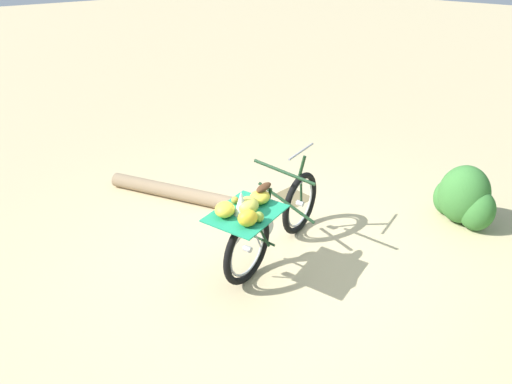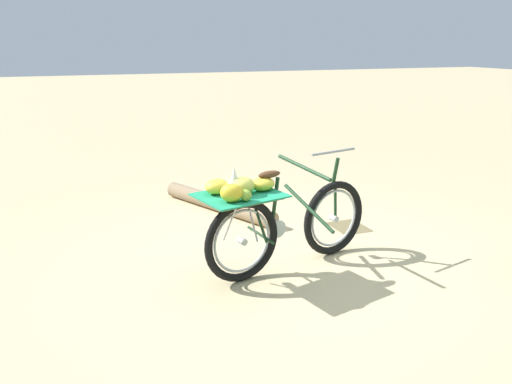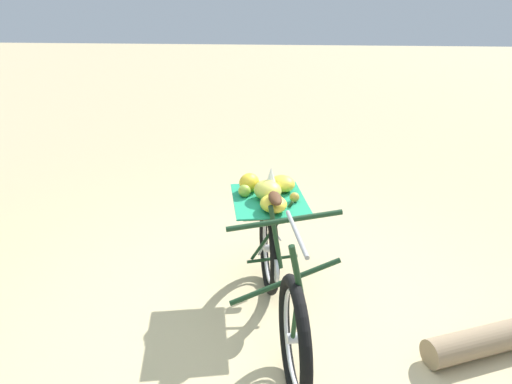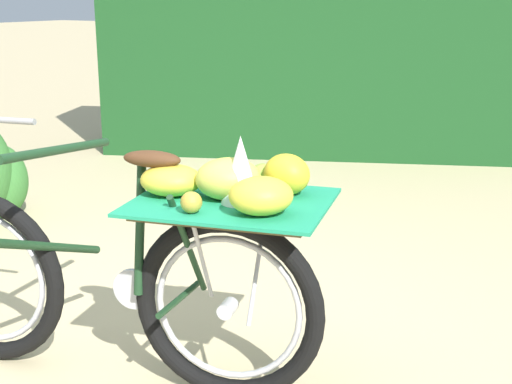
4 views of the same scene
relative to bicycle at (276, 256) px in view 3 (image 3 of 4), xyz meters
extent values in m
plane|color=#C6B284|center=(-0.06, -0.14, -0.51)|extent=(60.00, 60.00, 0.00)
torus|color=black|center=(0.15, -0.66, -0.14)|extent=(0.23, 0.73, 0.73)
torus|color=#B7B7BC|center=(0.15, -0.66, -0.14)|extent=(0.15, 0.56, 0.57)
cylinder|color=#B7B7BC|center=(0.15, -0.66, -0.14)|extent=(0.09, 0.08, 0.06)
torus|color=black|center=(-0.08, 0.36, -0.14)|extent=(0.23, 0.73, 0.73)
torus|color=#B7B7BC|center=(-0.08, 0.36, -0.14)|extent=(0.15, 0.56, 0.57)
cylinder|color=#B7B7BC|center=(-0.08, 0.36, -0.14)|extent=(0.09, 0.08, 0.06)
cylinder|color=#19381E|center=(0.08, -0.35, 0.02)|extent=(0.69, 0.19, 0.30)
cylinder|color=#19381E|center=(0.06, -0.28, 0.41)|extent=(0.70, 0.20, 0.11)
cylinder|color=#19381E|center=(-0.01, 0.03, 0.13)|extent=(0.12, 0.06, 0.49)
cylinder|color=#19381E|center=(-0.04, 0.18, -0.13)|extent=(0.38, 0.11, 0.05)
cylinder|color=#19381E|center=(-0.05, 0.21, 0.08)|extent=(0.32, 0.10, 0.47)
cylinder|color=#19381E|center=(0.16, -0.67, 0.01)|extent=(0.05, 0.04, 0.30)
cylinder|color=#19381E|center=(0.15, -0.65, 0.30)|extent=(0.10, 0.06, 0.30)
cylinder|color=gray|center=(0.15, -0.62, 0.51)|extent=(0.14, 0.51, 0.02)
ellipsoid|color=#4C2D19|center=(-0.02, 0.09, 0.40)|extent=(0.14, 0.23, 0.06)
cylinder|color=#B7B7BC|center=(0.00, -0.01, -0.11)|extent=(0.06, 0.16, 0.16)
cylinder|color=#B7B7BC|center=(-0.06, 0.27, 0.05)|extent=(0.20, 0.06, 0.39)
cylinder|color=#B7B7BC|center=(-0.11, 0.47, 0.05)|extent=(0.24, 0.07, 0.39)
cube|color=brown|center=(-0.09, 0.38, 0.25)|extent=(0.57, 0.68, 0.02)
cube|color=#1E8C60|center=(-0.09, 0.38, 0.27)|extent=(0.68, 0.79, 0.01)
ellipsoid|color=gold|center=(-0.26, 0.51, 0.35)|extent=(0.20, 0.21, 0.15)
ellipsoid|color=yellow|center=(-0.04, 0.16, 0.33)|extent=(0.26, 0.28, 0.11)
ellipsoid|color=yellow|center=(0.00, 0.55, 0.34)|extent=(0.27, 0.28, 0.13)
ellipsoid|color=#CCC64C|center=(-0.10, 0.36, 0.35)|extent=(0.30, 0.30, 0.15)
sphere|color=#B29333|center=(0.10, 0.34, 0.31)|extent=(0.07, 0.07, 0.07)
sphere|color=#8CAD38|center=(-0.28, 0.40, 0.32)|extent=(0.10, 0.10, 0.10)
cone|color=white|center=(-0.08, 0.42, 0.39)|extent=(0.17, 0.17, 0.24)
camera|label=1|loc=(-2.64, 2.64, 2.34)|focal=30.66mm
camera|label=2|loc=(-3.96, 1.75, 1.49)|focal=36.41mm
camera|label=3|loc=(0.18, -2.70, 1.58)|focal=31.15mm
camera|label=4|loc=(1.93, 1.63, 0.97)|focal=49.52mm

